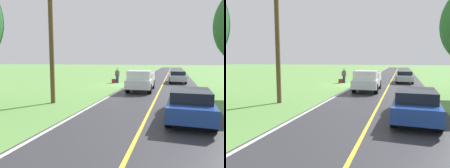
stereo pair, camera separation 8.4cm
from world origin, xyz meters
TOP-DOWN VIEW (x-y plane):
  - ground_plane at (0.00, 0.00)m, footprint 200.00×200.00m
  - road_surface at (-4.28, 0.00)m, footprint 7.18×120.00m
  - lane_edge_line at (-0.87, 0.00)m, footprint 0.16×117.60m
  - lane_centre_line at (-4.28, 0.00)m, footprint 0.14×117.60m
  - hitchhiker_walking at (0.98, -1.62)m, footprint 0.62×0.53m
  - suitcase_carried at (1.40, -1.57)m, footprint 0.47×0.23m
  - pickup_truck_passing at (-2.70, 4.31)m, footprint 2.19×5.44m
  - sedan_mid_oncoming at (-6.20, 12.93)m, footprint 2.05×4.46m
  - sedan_near_oncoming at (-5.87, -3.79)m, footprint 2.06×4.47m
  - utility_pole_roadside at (1.85, 11.13)m, footprint 0.28×0.28m

SIDE VIEW (x-z plane):
  - ground_plane at x=0.00m, z-range 0.00..0.00m
  - road_surface at x=-4.28m, z-range 0.00..0.00m
  - lane_edge_line at x=-0.87m, z-range 0.00..0.01m
  - lane_centre_line at x=-4.28m, z-range 0.00..0.01m
  - suitcase_carried at x=1.40m, z-range 0.00..0.46m
  - sedan_mid_oncoming at x=-6.20m, z-range 0.05..1.46m
  - sedan_near_oncoming at x=-5.87m, z-range 0.05..1.46m
  - pickup_truck_passing at x=-2.70m, z-range 0.06..1.88m
  - hitchhiker_walking at x=0.98m, z-range 0.11..1.85m
  - utility_pole_roadside at x=1.85m, z-range 0.00..8.80m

